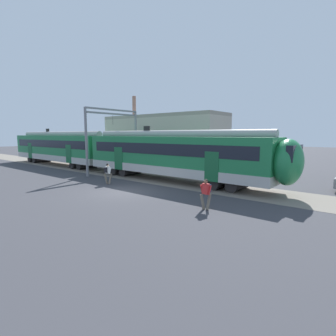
% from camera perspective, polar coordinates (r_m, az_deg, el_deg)
% --- Properties ---
extents(ground_plane, '(160.00, 160.00, 0.00)m').
position_cam_1_polar(ground_plane, '(18.58, -9.78, -5.17)').
color(ground_plane, '#38383D').
extents(track_bed, '(80.00, 4.40, 0.01)m').
position_cam_1_polar(track_bed, '(30.79, -15.78, -0.34)').
color(track_bed, slate).
rests_on(track_bed, ground).
extents(commuter_train, '(38.05, 3.07, 4.73)m').
position_cam_1_polar(commuter_train, '(28.57, -13.07, 3.69)').
color(commuter_train, '#B7B7B2').
rests_on(commuter_train, ground).
extents(pedestrian_white, '(0.56, 0.63, 1.67)m').
position_cam_1_polar(pedestrian_white, '(21.61, -13.01, -0.82)').
color(pedestrian_white, '#6B6051').
rests_on(pedestrian_white, ground).
extents(pedestrian_red, '(0.61, 0.61, 1.67)m').
position_cam_1_polar(pedestrian_red, '(14.07, 8.29, -5.09)').
color(pedestrian_red, '#6B6051').
rests_on(pedestrian_red, ground).
extents(catenary_gantry, '(0.24, 6.64, 6.53)m').
position_cam_1_polar(catenary_gantry, '(27.71, -11.87, 7.88)').
color(catenary_gantry, gray).
rests_on(catenary_gantry, ground).
extents(background_building, '(16.88, 5.00, 9.20)m').
position_cam_1_polar(background_building, '(33.94, -1.32, 6.06)').
color(background_building, '#B2A899').
rests_on(background_building, ground).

